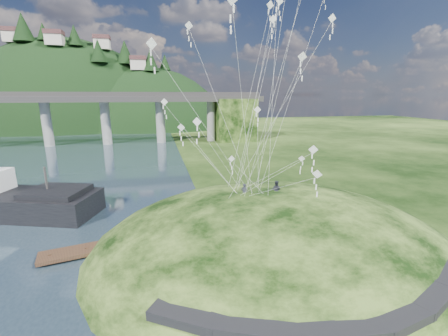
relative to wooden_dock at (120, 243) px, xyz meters
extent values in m
plane|color=black|center=(6.44, -4.90, -0.43)|extent=(320.00, 320.00, 0.00)
ellipsoid|color=black|center=(14.44, -2.90, -1.93)|extent=(36.00, 32.00, 13.00)
cube|color=black|center=(4.94, -12.90, 1.60)|extent=(4.32, 3.62, 0.71)
cube|color=black|center=(7.94, -14.55, 1.66)|extent=(4.10, 2.97, 0.61)
cube|color=black|center=(10.94, -15.55, 1.65)|extent=(3.85, 2.37, 0.62)
cube|color=black|center=(13.94, -16.00, 1.61)|extent=(3.62, 1.83, 0.66)
cube|color=black|center=(16.94, -15.80, 1.62)|extent=(3.82, 2.27, 0.68)
cube|color=black|center=(19.94, -14.85, 1.71)|extent=(4.11, 2.97, 0.71)
cylinder|color=gray|center=(-25.56, 65.10, 6.07)|extent=(2.60, 2.60, 13.00)
cylinder|color=gray|center=(-10.06, 65.10, 6.07)|extent=(2.60, 2.60, 13.00)
cylinder|color=gray|center=(5.44, 65.10, 6.07)|extent=(2.60, 2.60, 13.00)
cylinder|color=gray|center=(20.94, 65.10, 6.07)|extent=(2.60, 2.60, 13.00)
cube|color=black|center=(28.44, 65.10, 6.07)|extent=(12.00, 11.00, 13.00)
ellipsoid|color=black|center=(-33.56, 121.10, -6.43)|extent=(96.00, 68.00, 88.00)
ellipsoid|color=black|center=(1.44, 113.10, -10.43)|extent=(76.00, 56.00, 72.00)
cone|color=black|center=(-43.44, 109.73, 38.80)|extent=(8.01, 8.01, 10.54)
cone|color=black|center=(-36.43, 109.17, 37.45)|extent=(4.97, 4.97, 6.54)
cone|color=black|center=(-24.96, 107.15, 36.25)|extent=(5.83, 5.83, 7.67)
cone|color=black|center=(-16.01, 102.19, 30.15)|extent=(6.47, 6.47, 8.51)
cone|color=black|center=(-6.78, 109.09, 30.80)|extent=(7.13, 7.13, 9.38)
cone|color=black|center=(3.32, 104.14, 27.44)|extent=(6.56, 6.56, 8.63)
cone|color=black|center=(9.21, 109.73, 27.25)|extent=(4.88, 4.88, 6.42)
cube|color=beige|center=(-48.56, 113.10, 35.56)|extent=(6.00, 5.00, 4.00)
cube|color=#502E2E|center=(-48.56, 113.10, 38.26)|extent=(6.40, 5.40, 1.60)
cube|color=beige|center=(-31.56, 105.10, 33.85)|extent=(6.00, 5.00, 4.00)
cube|color=#502E2E|center=(-31.56, 105.10, 36.55)|extent=(6.40, 5.40, 1.60)
cube|color=beige|center=(-15.56, 111.10, 33.75)|extent=(6.00, 5.00, 4.00)
cube|color=#502E2E|center=(-15.56, 111.10, 36.45)|extent=(6.40, 5.40, 1.60)
cube|color=beige|center=(-1.56, 105.10, 25.45)|extent=(6.00, 5.00, 4.00)
cube|color=#502E2E|center=(-1.56, 105.10, 28.15)|extent=(6.40, 5.40, 1.60)
cube|color=black|center=(-15.00, 12.02, 0.95)|extent=(24.24, 13.61, 2.77)
cube|color=black|center=(-7.94, 9.62, 2.66)|extent=(7.77, 7.10, 0.64)
cylinder|color=#2D2B2B|center=(-8.95, 9.96, 4.04)|extent=(0.26, 0.26, 3.19)
cube|color=#352115|center=(0.00, 0.00, 0.01)|extent=(13.83, 4.97, 0.34)
cylinder|color=#352115|center=(-5.73, -1.23, -0.23)|extent=(0.29, 0.29, 0.98)
cylinder|color=#352115|center=(-2.87, -0.61, -0.23)|extent=(0.29, 0.29, 0.98)
cylinder|color=#352115|center=(0.00, 0.00, -0.23)|extent=(0.29, 0.29, 0.98)
cylinder|color=#352115|center=(2.87, 0.61, -0.23)|extent=(0.29, 0.29, 0.98)
cylinder|color=#352115|center=(5.73, 1.23, -0.23)|extent=(0.29, 0.29, 0.98)
imported|color=#262833|center=(12.05, -0.71, 5.34)|extent=(0.69, 0.49, 1.78)
imported|color=#262833|center=(15.34, -0.86, 5.47)|extent=(1.19, 1.16, 1.93)
cube|color=silver|center=(3.94, -4.10, 17.32)|extent=(0.78, 0.42, 0.85)
cube|color=silver|center=(3.94, -4.10, 16.72)|extent=(0.10, 0.08, 0.49)
cube|color=silver|center=(3.94, -4.10, 16.11)|extent=(0.10, 0.08, 0.49)
cube|color=silver|center=(3.94, -4.10, 15.51)|extent=(0.10, 0.08, 0.49)
cube|color=silver|center=(16.99, 4.07, 23.08)|extent=(0.77, 0.24, 0.75)
cube|color=silver|center=(16.99, 4.07, 22.53)|extent=(0.10, 0.04, 0.45)
cube|color=silver|center=(16.99, 4.07, 21.99)|extent=(0.10, 0.04, 0.45)
cube|color=silver|center=(16.99, 4.07, 21.44)|extent=(0.10, 0.04, 0.45)
cube|color=silver|center=(16.90, 5.59, 21.72)|extent=(0.80, 0.32, 0.83)
cube|color=silver|center=(16.90, 5.59, 21.13)|extent=(0.11, 0.04, 0.48)
cube|color=silver|center=(16.90, 5.59, 20.54)|extent=(0.11, 0.04, 0.48)
cube|color=silver|center=(16.90, 5.59, 19.95)|extent=(0.11, 0.04, 0.48)
cube|color=silver|center=(14.44, -9.82, 8.53)|extent=(0.51, 0.51, 0.66)
cube|color=silver|center=(14.44, -9.82, 8.05)|extent=(0.09, 0.05, 0.40)
cube|color=silver|center=(14.44, -9.82, 7.56)|extent=(0.09, 0.05, 0.40)
cube|color=silver|center=(14.44, -9.82, 7.07)|extent=(0.09, 0.05, 0.40)
cube|color=silver|center=(20.22, 3.49, 6.59)|extent=(0.74, 0.31, 0.75)
cube|color=silver|center=(20.22, 3.49, 6.04)|extent=(0.10, 0.03, 0.45)
cube|color=silver|center=(20.22, 3.49, 5.49)|extent=(0.10, 0.03, 0.45)
cube|color=silver|center=(20.22, 3.49, 4.95)|extent=(0.10, 0.03, 0.45)
cube|color=silver|center=(4.97, 6.08, 13.02)|extent=(0.77, 0.16, 0.76)
cube|color=silver|center=(4.97, 6.08, 12.48)|extent=(0.10, 0.04, 0.44)
cube|color=silver|center=(4.97, 6.08, 11.94)|extent=(0.10, 0.04, 0.44)
cube|color=silver|center=(4.97, 6.08, 11.40)|extent=(0.10, 0.04, 0.44)
cube|color=silver|center=(16.13, 2.73, 22.48)|extent=(0.10, 0.08, 0.49)
cube|color=silver|center=(16.13, 2.73, 21.88)|extent=(0.10, 0.08, 0.49)
cube|color=silver|center=(16.13, 2.73, 21.28)|extent=(0.10, 0.08, 0.49)
cube|color=silver|center=(9.15, -6.86, 19.21)|extent=(0.12, 0.06, 0.52)
cube|color=silver|center=(9.15, -6.86, 18.58)|extent=(0.12, 0.06, 0.52)
cube|color=silver|center=(9.15, -6.86, 17.95)|extent=(0.12, 0.06, 0.52)
cube|color=silver|center=(14.91, 4.17, 12.18)|extent=(0.75, 0.24, 0.77)
cube|color=silver|center=(14.91, 4.17, 11.63)|extent=(0.10, 0.03, 0.45)
cube|color=silver|center=(14.91, 4.17, 11.08)|extent=(0.10, 0.03, 0.45)
cube|color=silver|center=(14.91, 4.17, 10.54)|extent=(0.10, 0.03, 0.45)
cube|color=silver|center=(6.57, 4.79, 10.38)|extent=(0.78, 0.41, 0.82)
cube|color=silver|center=(6.57, 4.79, 9.77)|extent=(0.11, 0.04, 0.49)
cube|color=silver|center=(6.57, 4.79, 9.17)|extent=(0.11, 0.04, 0.49)
cube|color=silver|center=(6.57, 4.79, 8.57)|extent=(0.11, 0.04, 0.49)
cube|color=silver|center=(15.68, 3.39, 22.46)|extent=(0.83, 0.22, 0.83)
cube|color=silver|center=(15.68, 3.39, 21.87)|extent=(0.11, 0.06, 0.48)
cube|color=silver|center=(15.68, 3.39, 21.28)|extent=(0.11, 0.06, 0.48)
cube|color=silver|center=(15.68, 3.39, 20.69)|extent=(0.11, 0.06, 0.48)
cube|color=silver|center=(17.77, -4.67, 19.57)|extent=(0.67, 0.15, 0.67)
cube|color=silver|center=(17.77, -4.67, 19.10)|extent=(0.09, 0.03, 0.39)
cube|color=silver|center=(17.77, -4.67, 18.63)|extent=(0.09, 0.03, 0.39)
cube|color=silver|center=(17.77, -4.67, 18.15)|extent=(0.09, 0.03, 0.39)
cube|color=silver|center=(7.17, 0.45, 19.58)|extent=(0.72, 0.22, 0.70)
cube|color=silver|center=(7.17, 0.45, 19.08)|extent=(0.09, 0.05, 0.42)
cube|color=silver|center=(7.17, 0.45, 18.57)|extent=(0.09, 0.05, 0.42)
cube|color=silver|center=(7.17, 0.45, 18.06)|extent=(0.09, 0.05, 0.42)
cube|color=silver|center=(21.19, 2.48, 22.93)|extent=(0.09, 0.07, 0.45)
cube|color=silver|center=(21.19, 2.48, 22.38)|extent=(0.09, 0.07, 0.45)
cube|color=silver|center=(7.32, -2.29, 11.56)|extent=(0.71, 0.40, 0.78)
cube|color=silver|center=(7.32, -2.29, 11.01)|extent=(0.10, 0.05, 0.45)
cube|color=silver|center=(7.32, -2.29, 10.46)|extent=(0.10, 0.05, 0.45)
cube|color=silver|center=(7.32, -2.29, 9.90)|extent=(0.10, 0.05, 0.45)
cube|color=silver|center=(16.70, -5.11, 9.30)|extent=(0.75, 0.36, 0.80)
cube|color=silver|center=(16.70, -5.11, 8.74)|extent=(0.11, 0.04, 0.46)
cube|color=silver|center=(16.70, -5.11, 8.17)|extent=(0.11, 0.04, 0.46)
cube|color=silver|center=(16.70, -5.11, 7.60)|extent=(0.11, 0.04, 0.46)
cube|color=silver|center=(16.93, -1.68, 17.06)|extent=(0.87, 0.31, 0.84)
cube|color=silver|center=(16.93, -1.68, 16.44)|extent=(0.11, 0.05, 0.50)
cube|color=silver|center=(16.93, -1.68, 15.83)|extent=(0.11, 0.05, 0.50)
cube|color=silver|center=(16.93, -1.68, 15.21)|extent=(0.11, 0.05, 0.50)
cube|color=silver|center=(12.17, 4.81, 6.68)|extent=(0.78, 0.16, 0.78)
cube|color=silver|center=(12.17, 4.81, 6.13)|extent=(0.10, 0.05, 0.45)
cube|color=silver|center=(12.17, 4.81, 5.57)|extent=(0.10, 0.05, 0.45)
cube|color=silver|center=(12.17, 4.81, 5.02)|extent=(0.10, 0.05, 0.45)
camera|label=1|loc=(3.90, -27.53, 13.78)|focal=24.00mm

